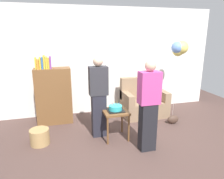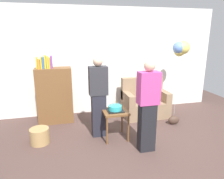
# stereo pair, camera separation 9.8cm
# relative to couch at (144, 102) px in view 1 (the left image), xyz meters

# --- Properties ---
(ground_plane) EXTENTS (8.00, 8.00, 0.00)m
(ground_plane) POSITION_rel_couch_xyz_m (-0.86, -1.44, -0.34)
(ground_plane) COLOR #4C3833
(wall_back) EXTENTS (6.00, 0.10, 2.70)m
(wall_back) POSITION_rel_couch_xyz_m (-0.86, 0.61, 1.01)
(wall_back) COLOR silver
(wall_back) RESTS_ON ground_plane
(couch) EXTENTS (1.10, 0.70, 0.96)m
(couch) POSITION_rel_couch_xyz_m (0.00, 0.00, 0.00)
(couch) COLOR #8C7054
(couch) RESTS_ON ground_plane
(bookshelf) EXTENTS (0.80, 0.36, 1.59)m
(bookshelf) POSITION_rel_couch_xyz_m (-2.21, 0.11, 0.34)
(bookshelf) COLOR brown
(bookshelf) RESTS_ON ground_plane
(side_table) EXTENTS (0.48, 0.48, 0.59)m
(side_table) POSITION_rel_couch_xyz_m (-1.05, -1.00, 0.16)
(side_table) COLOR brown
(side_table) RESTS_ON ground_plane
(birthday_cake) EXTENTS (0.32, 0.32, 0.17)m
(birthday_cake) POSITION_rel_couch_xyz_m (-1.05, -1.00, 0.30)
(birthday_cake) COLOR black
(birthday_cake) RESTS_ON side_table
(person_blowing_candles) EXTENTS (0.36, 0.22, 1.63)m
(person_blowing_candles) POSITION_rel_couch_xyz_m (-1.34, -0.80, 0.49)
(person_blowing_candles) COLOR #23232D
(person_blowing_candles) RESTS_ON ground_plane
(person_holding_cake) EXTENTS (0.36, 0.22, 1.63)m
(person_holding_cake) POSITION_rel_couch_xyz_m (-0.61, -1.56, 0.49)
(person_holding_cake) COLOR black
(person_holding_cake) RESTS_ON ground_plane
(wicker_basket) EXTENTS (0.36, 0.36, 0.30)m
(wicker_basket) POSITION_rel_couch_xyz_m (-2.50, -0.86, -0.19)
(wicker_basket) COLOR #A88451
(wicker_basket) RESTS_ON ground_plane
(handbag) EXTENTS (0.28, 0.14, 0.20)m
(handbag) POSITION_rel_couch_xyz_m (0.45, -0.69, -0.24)
(handbag) COLOR #473328
(handbag) RESTS_ON ground_plane
(balloon_bunch) EXTENTS (0.47, 0.45, 1.89)m
(balloon_bunch) POSITION_rel_couch_xyz_m (0.74, -0.28, 1.38)
(balloon_bunch) COLOR silver
(balloon_bunch) RESTS_ON ground_plane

